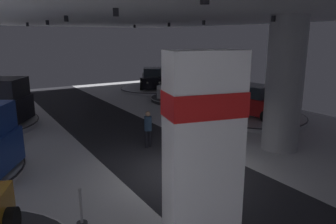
# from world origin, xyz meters

# --- Properties ---
(ground) EXTENTS (24.00, 44.00, 0.06)m
(ground) POSITION_xyz_m (0.00, 0.00, -0.02)
(ground) COLOR silver
(ceiling_with_spotlights) EXTENTS (24.00, 44.00, 0.39)m
(ceiling_with_spotlights) POSITION_xyz_m (0.00, -0.00, 5.55)
(ceiling_with_spotlights) COLOR silver
(column_right) EXTENTS (1.49, 1.49, 5.50)m
(column_right) POSITION_xyz_m (4.84, -0.16, 2.75)
(column_right) COLOR #ADADB2
(column_right) RESTS_ON ground
(brand_sign_pylon) EXTENTS (1.38, 0.92, 4.52)m
(brand_sign_pylon) POSITION_xyz_m (-3.29, -5.20, 2.33)
(brand_sign_pylon) COLOR slate
(brand_sign_pylon) RESTS_ON ground
(display_platform_mid_right) EXTENTS (5.60, 5.60, 0.25)m
(display_platform_mid_right) POSITION_xyz_m (7.67, 3.83, 0.14)
(display_platform_mid_right) COLOR #B7B7BC
(display_platform_mid_right) RESTS_ON ground
(display_car_mid_right) EXTENTS (2.55, 4.36, 1.71)m
(display_car_mid_right) POSITION_xyz_m (7.66, 3.86, 1.02)
(display_car_mid_right) COLOR red
(display_car_mid_right) RESTS_ON display_platform_mid_right
(display_platform_deep_right) EXTENTS (5.59, 5.59, 0.23)m
(display_platform_deep_right) POSITION_xyz_m (7.59, 15.81, 0.13)
(display_platform_deep_right) COLOR silver
(display_platform_deep_right) RESTS_ON ground
(display_car_deep_right) EXTENTS (3.60, 4.56, 1.71)m
(display_car_deep_right) POSITION_xyz_m (7.61, 15.84, 0.99)
(display_car_deep_right) COLOR black
(display_car_deep_right) RESTS_ON display_platform_deep_right
(display_platform_far_right) EXTENTS (4.58, 4.58, 0.28)m
(display_platform_far_right) POSITION_xyz_m (7.08, 10.52, 0.16)
(display_platform_far_right) COLOR #333338
(display_platform_far_right) RESTS_ON ground
(display_car_far_right) EXTENTS (4.54, 3.68, 1.71)m
(display_car_far_right) POSITION_xyz_m (7.11, 10.53, 1.05)
(display_car_far_right) COLOR silver
(display_car_far_right) RESTS_ON display_platform_far_right
(visitor_walking_near) EXTENTS (0.32, 0.32, 1.59)m
(visitor_walking_near) POSITION_xyz_m (0.15, 2.91, 0.91)
(visitor_walking_near) COLOR black
(visitor_walking_near) RESTS_ON ground
(stanchion_a) EXTENTS (0.28, 0.28, 1.01)m
(stanchion_a) POSITION_xyz_m (-4.08, -1.31, 0.37)
(stanchion_a) COLOR #333338
(stanchion_a) RESTS_ON ground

